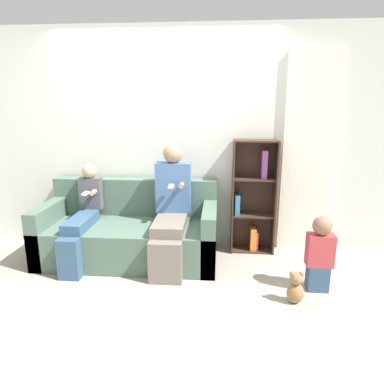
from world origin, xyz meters
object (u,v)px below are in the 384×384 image
at_px(child_seated, 82,217).
at_px(toddler_standing, 320,253).
at_px(couch, 130,233).
at_px(bookshelf, 253,200).
at_px(adult_seated, 171,205).
at_px(teddy_bear, 296,288).

distance_m(child_seated, toddler_standing, 2.43).
xyz_separation_m(couch, bookshelf, (1.38, 0.33, 0.33)).
bearing_deg(couch, child_seated, -161.25).
height_order(adult_seated, teddy_bear, adult_seated).
height_order(toddler_standing, teddy_bear, toddler_standing).
distance_m(adult_seated, bookshelf, 1.00).
bearing_deg(toddler_standing, child_seated, 170.57).
height_order(child_seated, bookshelf, bookshelf).
bearing_deg(child_seated, teddy_bear, -16.76).
bearing_deg(toddler_standing, adult_seated, 162.06).
xyz_separation_m(child_seated, toddler_standing, (2.39, -0.40, -0.15)).
xyz_separation_m(adult_seated, bookshelf, (0.90, 0.43, -0.04)).
height_order(adult_seated, toddler_standing, adult_seated).
relative_size(couch, adult_seated, 1.50).
bearing_deg(adult_seated, teddy_bear, -31.03).
relative_size(couch, bookshelf, 1.47).
distance_m(couch, teddy_bear, 1.85).
relative_size(child_seated, toddler_standing, 1.45).
distance_m(couch, child_seated, 0.56).
bearing_deg(bookshelf, child_seated, -165.03).
bearing_deg(couch, adult_seated, -11.30).
relative_size(bookshelf, teddy_bear, 4.35).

